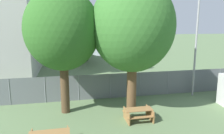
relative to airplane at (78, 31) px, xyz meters
The scene contains 6 objects.
perimeter_fence 30.25m from the airplane, 83.50° to the right, with size 56.07×0.07×2.05m.
airplane is the anchor object (origin of this frame).
picnic_bench_near_cabin 34.68m from the airplane, 87.07° to the right, with size 1.75×1.42×0.76m.
tree_near_hangar 32.76m from the airplane, 86.83° to the right, with size 5.56×5.56×8.92m.
tree_left_of_cabin 32.21m from the airplane, 94.85° to the right, with size 4.85×4.85×8.31m.
light_mast 31.62m from the airplane, 75.53° to the right, with size 0.44×0.44×9.10m.
Camera 1 is at (-5.94, -5.89, 5.97)m, focal length 35.00 mm.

